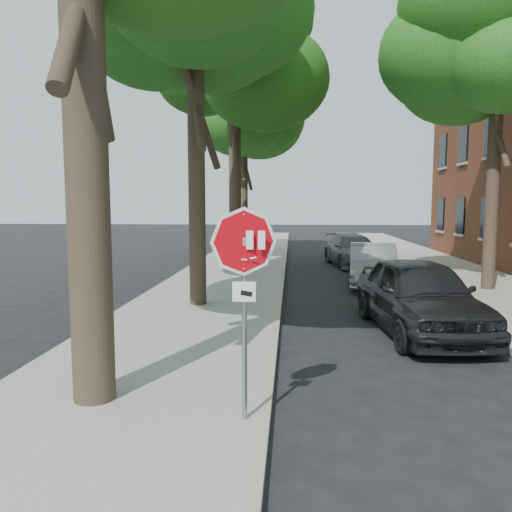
# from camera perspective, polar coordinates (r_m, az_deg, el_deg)

# --- Properties ---
(ground) EXTENTS (120.00, 120.00, 0.00)m
(ground) POSITION_cam_1_polar(r_m,az_deg,el_deg) (6.51, 5.22, -19.18)
(ground) COLOR black
(ground) RESTS_ON ground
(sidewalk_left) EXTENTS (4.00, 55.00, 0.12)m
(sidewalk_left) POSITION_cam_1_polar(r_m,az_deg,el_deg) (18.24, -3.40, -2.53)
(sidewalk_left) COLOR gray
(sidewalk_left) RESTS_ON ground
(sidewalk_right) EXTENTS (4.00, 55.00, 0.12)m
(sidewalk_right) POSITION_cam_1_polar(r_m,az_deg,el_deg) (19.10, 22.81, -2.60)
(sidewalk_right) COLOR gray
(sidewalk_right) RESTS_ON ground
(curb_left) EXTENTS (0.12, 55.00, 0.13)m
(curb_left) POSITION_cam_1_polar(r_m,az_deg,el_deg) (18.09, 3.06, -2.58)
(curb_left) COLOR #9E9384
(curb_left) RESTS_ON ground
(curb_right) EXTENTS (0.12, 55.00, 0.13)m
(curb_right) POSITION_cam_1_polar(r_m,az_deg,el_deg) (18.55, 16.80, -2.62)
(curb_right) COLOR #9E9384
(curb_right) RESTS_ON ground
(stop_sign) EXTENTS (0.76, 0.34, 2.61)m
(stop_sign) POSITION_cam_1_polar(r_m,az_deg,el_deg) (5.94, -1.36, -1.90)
(stop_sign) COLOR gray
(stop_sign) RESTS_ON sidewalk_left
(tree_mid_a) EXTENTS (5.59, 5.19, 9.84)m
(tree_mid_a) POSITION_cam_1_polar(r_m,az_deg,el_deg) (14.09, -7.03, 26.05)
(tree_mid_a) COLOR black
(tree_mid_a) RESTS_ON sidewalk_left
(tree_mid_b) EXTENTS (5.88, 5.46, 10.36)m
(tree_mid_b) POSITION_cam_1_polar(r_m,az_deg,el_deg) (20.81, -2.51, 20.57)
(tree_mid_b) COLOR black
(tree_mid_b) RESTS_ON sidewalk_left
(tree_far) EXTENTS (5.29, 4.91, 9.33)m
(tree_far) POSITION_cam_1_polar(r_m,az_deg,el_deg) (27.48, -1.41, 15.33)
(tree_far) COLOR black
(tree_far) RESTS_ON sidewalk_left
(tree_right) EXTENTS (5.29, 4.91, 9.33)m
(tree_right) POSITION_cam_1_polar(r_m,az_deg,el_deg) (17.69, 25.82, 19.99)
(tree_right) COLOR black
(tree_right) RESTS_ON sidewalk_right
(car_a) EXTENTS (2.37, 4.91, 1.62)m
(car_a) POSITION_cam_1_polar(r_m,az_deg,el_deg) (11.26, 18.16, -4.31)
(car_a) COLOR black
(car_a) RESTS_ON ground
(car_b) EXTENTS (1.99, 4.45, 1.42)m
(car_b) POSITION_cam_1_polar(r_m,az_deg,el_deg) (17.26, 13.19, -0.99)
(car_b) COLOR #94959B
(car_b) RESTS_ON ground
(car_c) EXTENTS (2.55, 4.95, 1.37)m
(car_c) POSITION_cam_1_polar(r_m,az_deg,el_deg) (22.49, 11.06, 0.60)
(car_c) COLOR #49484D
(car_c) RESTS_ON ground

